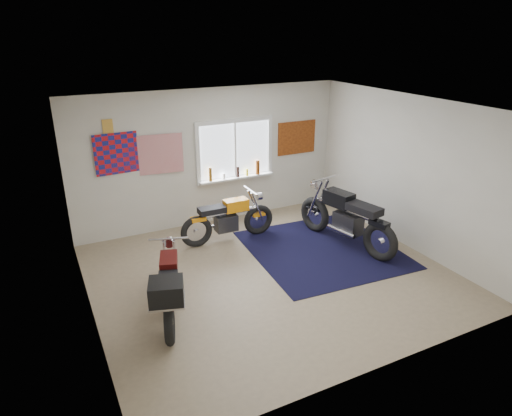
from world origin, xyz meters
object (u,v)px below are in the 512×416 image
yellow_triumph (228,220)px  black_chrome_bike (346,219)px  navy_rug (322,249)px  maroon_tourer (169,288)px

yellow_triumph → black_chrome_bike: bearing=-31.3°
navy_rug → yellow_triumph: yellow_triumph is taller
black_chrome_bike → maroon_tourer: 3.64m
navy_rug → yellow_triumph: 1.82m
black_chrome_bike → maroon_tourer: bearing=91.0°
navy_rug → maroon_tourer: maroon_tourer is taller
black_chrome_bike → navy_rug: bearing=78.0°
navy_rug → black_chrome_bike: bearing=-0.0°
yellow_triumph → navy_rug: bearing=-39.5°
yellow_triumph → maroon_tourer: 2.60m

